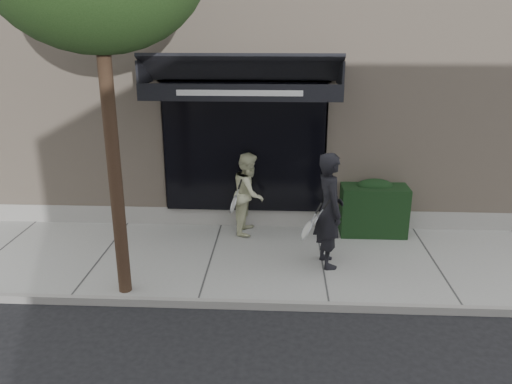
{
  "coord_description": "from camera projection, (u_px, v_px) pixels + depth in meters",
  "views": [
    {
      "loc": [
        -0.77,
        -8.22,
        4.1
      ],
      "look_at": [
        -1.22,
        0.6,
        1.17
      ],
      "focal_mm": 35.0,
      "sensor_mm": 36.0,
      "label": 1
    }
  ],
  "objects": [
    {
      "name": "pedestrian_front",
      "position": [
        329.0,
        210.0,
        8.48
      ],
      "size": [
        0.81,
        0.93,
        2.02
      ],
      "color": "black",
      "rests_on": "sidewalk"
    },
    {
      "name": "curb",
      "position": [
        329.0,
        307.0,
        7.55
      ],
      "size": [
        20.0,
        0.1,
        0.14
      ],
      "primitive_type": "cube",
      "color": "gray",
      "rests_on": "ground"
    },
    {
      "name": "sidewalk",
      "position": [
        321.0,
        261.0,
        9.02
      ],
      "size": [
        20.0,
        3.0,
        0.12
      ],
      "primitive_type": "cube",
      "color": "gray",
      "rests_on": "ground"
    },
    {
      "name": "pedestrian_back",
      "position": [
        249.0,
        193.0,
        9.95
      ],
      "size": [
        0.73,
        0.93,
        1.64
      ],
      "color": "beige",
      "rests_on": "sidewalk"
    },
    {
      "name": "building_facade",
      "position": [
        311.0,
        82.0,
        12.88
      ],
      "size": [
        14.3,
        8.04,
        5.64
      ],
      "color": "tan",
      "rests_on": "ground"
    },
    {
      "name": "ground",
      "position": [
        321.0,
        264.0,
        9.04
      ],
      "size": [
        80.0,
        80.0,
        0.0
      ],
      "primitive_type": "plane",
      "color": "black",
      "rests_on": "ground"
    },
    {
      "name": "hedge",
      "position": [
        373.0,
        208.0,
        9.97
      ],
      "size": [
        1.3,
        0.7,
        1.14
      ],
      "color": "black",
      "rests_on": "sidewalk"
    }
  ]
}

